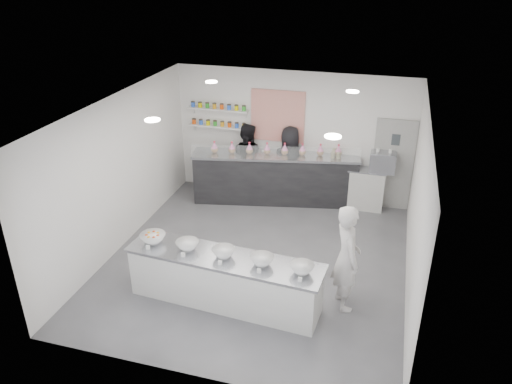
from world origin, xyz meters
TOP-DOWN VIEW (x-y plane):
  - floor at (0.00, 0.00)m, footprint 6.00×6.00m
  - ceiling at (0.00, 0.00)m, footprint 6.00×6.00m
  - back_wall at (0.00, 3.00)m, footprint 5.50×0.00m
  - left_wall at (-2.75, 0.00)m, footprint 0.00×6.00m
  - right_wall at (2.75, 0.00)m, footprint 0.00×6.00m
  - back_door at (2.30, 2.97)m, footprint 0.88×0.04m
  - pattern_panel at (-0.35, 2.98)m, footprint 1.25×0.03m
  - jar_shelf_lower at (-1.75, 2.90)m, footprint 1.45×0.22m
  - jar_shelf_upper at (-1.75, 2.90)m, footprint 1.45×0.22m
  - preserve_jars at (-1.75, 2.88)m, footprint 1.45×0.10m
  - downlight_0 at (-1.40, -1.00)m, footprint 0.24×0.24m
  - downlight_1 at (1.40, -1.00)m, footprint 0.24×0.24m
  - downlight_2 at (-1.40, 1.60)m, footprint 0.24×0.24m
  - downlight_3 at (1.40, 1.60)m, footprint 0.24×0.24m
  - prep_counter at (-0.17, -1.34)m, footprint 3.33×0.99m
  - back_bar at (-0.28, 2.57)m, footprint 3.85×1.44m
  - sneeze_guard at (-0.21, 2.24)m, footprint 3.66×0.76m
  - espresso_ledge at (1.55, 2.78)m, footprint 1.29×0.41m
  - espresso_machine at (2.08, 2.78)m, footprint 0.56×0.38m
  - cup_stacks at (1.05, 2.78)m, footprint 0.26×0.24m
  - prep_bowls at (-0.17, -1.34)m, footprint 3.01×0.70m
  - label_cards at (-0.14, -1.85)m, footprint 2.66×0.04m
  - cookie_bags at (-0.28, 2.57)m, footprint 2.93×0.75m
  - woman_prep at (1.74, -0.86)m, footprint 0.67×0.79m
  - staff_left at (-1.05, 2.82)m, footprint 0.92×0.76m
  - staff_right at (-0.00, 2.82)m, footprint 1.01×0.83m

SIDE VIEW (x-z plane):
  - floor at x=0.00m, z-range 0.00..0.00m
  - prep_counter at x=-0.17m, z-range 0.00..0.90m
  - espresso_ledge at x=1.55m, z-range 0.00..0.96m
  - back_bar at x=-0.28m, z-range 0.00..1.17m
  - staff_left at x=-1.05m, z-range 0.00..1.76m
  - staff_right at x=0.00m, z-range 0.00..1.77m
  - woman_prep at x=1.74m, z-range 0.00..1.84m
  - label_cards at x=-0.14m, z-range 0.90..0.97m
  - prep_bowls at x=-0.17m, z-range 0.90..1.05m
  - back_door at x=2.30m, z-range 0.00..2.10m
  - cup_stacks at x=1.05m, z-range 0.96..1.31m
  - espresso_machine at x=2.08m, z-range 0.96..1.38m
  - cookie_bags at x=-0.28m, z-range 1.17..1.46m
  - sneeze_guard at x=-0.21m, z-range 1.17..1.49m
  - back_wall at x=0.00m, z-range -1.25..4.25m
  - left_wall at x=-2.75m, z-range -1.50..4.50m
  - right_wall at x=2.75m, z-range -1.50..4.50m
  - jar_shelf_lower at x=-1.75m, z-range 1.58..1.62m
  - preserve_jars at x=-1.75m, z-range 1.60..2.16m
  - pattern_panel at x=-0.35m, z-range 1.35..2.55m
  - jar_shelf_upper at x=-1.75m, z-range 2.00..2.04m
  - downlight_0 at x=-1.40m, z-range 2.97..2.99m
  - downlight_1 at x=1.40m, z-range 2.97..2.99m
  - downlight_2 at x=-1.40m, z-range 2.97..2.99m
  - downlight_3 at x=1.40m, z-range 2.97..2.99m
  - ceiling at x=0.00m, z-range 3.00..3.00m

